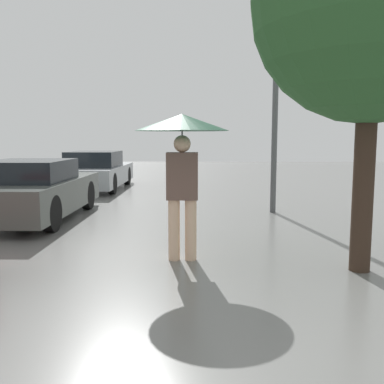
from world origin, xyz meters
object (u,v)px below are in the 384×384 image
object	(u,v)px
parked_car_farthest	(96,171)
tree	(373,2)
pedestrian	(182,141)
street_lamp	(276,62)
parked_car_middle	(33,191)

from	to	relation	value
parked_car_farthest	tree	distance (m)	10.74
pedestrian	tree	bearing A→B (deg)	-11.10
pedestrian	street_lamp	bearing A→B (deg)	63.78
pedestrian	street_lamp	xyz separation A→B (m)	(1.94, 3.93, 1.72)
parked_car_farthest	pedestrian	bearing A→B (deg)	-68.94
parked_car_middle	pedestrian	bearing A→B (deg)	-42.66
parked_car_farthest	tree	xyz separation A→B (m)	(5.52, -8.80, 2.72)
pedestrian	tree	xyz separation A→B (m)	(2.30, -0.45, 1.65)
pedestrian	parked_car_middle	world-z (taller)	pedestrian
parked_car_farthest	street_lamp	bearing A→B (deg)	-40.62
parked_car_middle	street_lamp	xyz separation A→B (m)	(5.19, 0.93, 2.78)
pedestrian	parked_car_middle	bearing A→B (deg)	137.34
parked_car_farthest	parked_car_middle	bearing A→B (deg)	-90.42
parked_car_middle	parked_car_farthest	distance (m)	5.35
parked_car_middle	parked_car_farthest	bearing A→B (deg)	89.58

